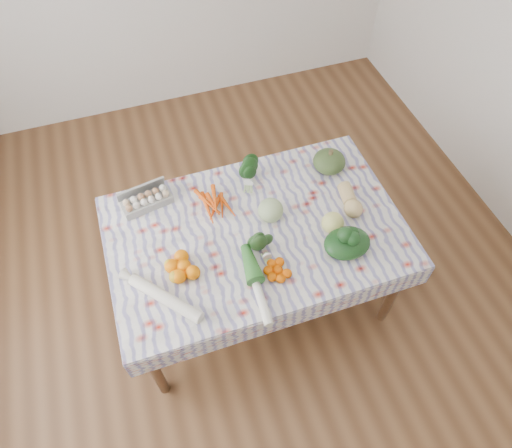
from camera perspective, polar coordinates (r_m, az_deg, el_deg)
The scene contains 16 objects.
ground at distance 3.22m, azimuth 0.00°, elevation -8.60°, with size 4.50×4.50×0.00m, color brown.
dining_table at distance 2.64m, azimuth 0.00°, elevation -1.81°, with size 1.60×1.00×0.75m.
tablecloth at distance 2.57m, azimuth 0.00°, elevation -0.84°, with size 1.66×1.06×0.01m, color silver.
egg_carton at distance 2.72m, azimuth -13.46°, elevation 2.78°, with size 0.29×0.12×0.08m, color #959591.
carrot_bunch at distance 2.64m, azimuth -4.72°, elevation 1.89°, with size 0.24×0.22×0.04m, color #ED540E.
kale_bunch at distance 2.74m, azimuth -0.87°, elevation 6.30°, with size 0.15×0.13×0.13m, color #133611.
kabocha_squash at distance 2.85m, azimuth 9.14°, elevation 7.73°, with size 0.20×0.20×0.13m, color #3E5528.
cabbage at distance 2.56m, azimuth 1.84°, elevation 1.73°, with size 0.14×0.14×0.14m, color #A4BF80.
butternut_squash at distance 2.69m, azimuth 11.69°, elevation 3.01°, with size 0.11×0.23×0.11m, color tan.
orange_cluster at distance 2.42m, azimuth -9.01°, elevation -5.22°, with size 0.25×0.25×0.08m, color orange.
broccoli at distance 2.44m, azimuth 1.01°, elevation -3.14°, with size 0.13×0.13×0.09m, color #24491D.
mandarin_cluster at distance 2.40m, azimuth 2.77°, elevation -5.72°, with size 0.17×0.17×0.05m, color #E35800.
grapefruit at distance 2.55m, azimuth 9.57°, elevation 0.16°, with size 0.12×0.12×0.12m, color #D1D26A.
spinach_bag at distance 2.50m, azimuth 11.31°, elevation -2.36°, with size 0.26×0.21×0.11m, color black.
daikon at distance 2.36m, azimuth -11.24°, elevation -9.07°, with size 0.06×0.06×0.45m, color white.
leek at distance 2.35m, azimuth 0.08°, elevation -7.73°, with size 0.05×0.05×0.44m, color white.
Camera 1 is at (-0.47, -1.40, 2.86)m, focal length 32.00 mm.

